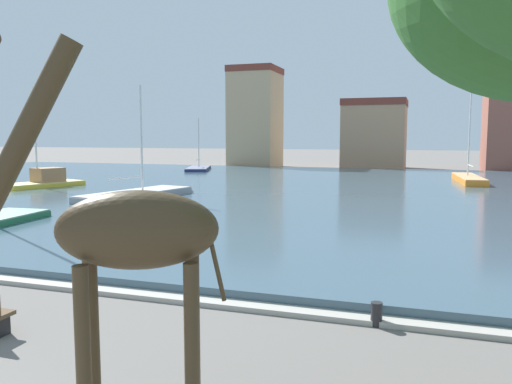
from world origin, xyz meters
The scene contains 10 objects.
harbor_water centered at (0.00, 32.04, 0.16)m, with size 91.91×48.08×0.32m, color #3D5666.
quay_edge_coping centered at (0.00, 7.75, 0.06)m, with size 91.91×0.50×0.12m, color #ADA89E.
giraffe_statue centered at (3.40, 2.20, 2.72)m, with size 2.92×1.67×5.32m.
sailboat_grey centered at (-9.11, 23.77, 0.38)m, with size 3.93×9.04×6.88m.
sailboat_yellow centered at (-19.33, 26.54, 0.54)m, with size 4.05×6.65×7.28m.
sailboat_orange centered at (9.89, 41.24, 0.45)m, with size 2.20×9.39×8.88m.
sailboat_navy centered at (-16.68, 47.89, 0.33)m, with size 4.53×8.07×5.84m.
mooring_bollard centered at (5.87, 7.60, 0.25)m, with size 0.24×0.24×0.50m, color #232326.
townhouse_wide_warehouse centered at (-14.12, 59.56, 6.32)m, with size 5.87×6.21×12.60m.
townhouse_end_terrace centered at (0.67, 61.03, 4.17)m, with size 7.41×7.42×8.30m.
Camera 1 is at (6.74, -2.92, 3.91)m, focal length 35.97 mm.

